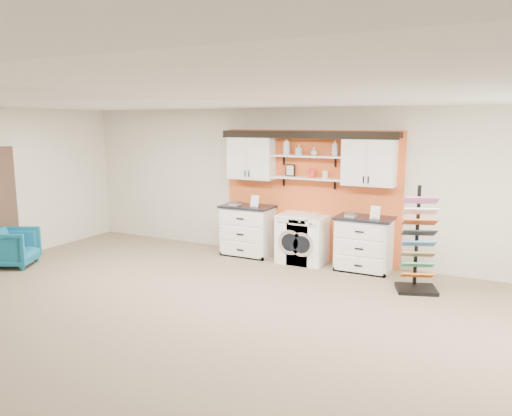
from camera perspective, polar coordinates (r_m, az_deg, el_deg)
The scene contains 22 objects.
floor at distance 6.21m, azimuth -7.58°, elevation -14.39°, with size 10.00×10.00×0.00m, color #836F58.
ceiling at distance 5.68m, azimuth -8.23°, elevation 12.36°, with size 10.00×10.00×0.00m, color white.
wall_back at distance 9.31m, azimuth 6.25°, elevation 2.72°, with size 10.00×10.00×0.00m, color beige.
accent_panel at distance 9.30m, azimuth 6.16°, elevation 1.48°, with size 3.40×0.07×2.40m, color #DD5B25.
upper_cabinet_left at distance 9.54m, azimuth -0.53°, elevation 5.84°, with size 0.90×0.35×0.84m.
upper_cabinet_right at distance 8.73m, azimuth 12.81°, elevation 5.24°, with size 0.90×0.35×0.84m.
shelf_lower at distance 9.11m, azimuth 5.82°, elevation 3.40°, with size 1.32×0.28×0.03m, color white.
shelf_upper at distance 9.07m, azimuth 5.87°, elevation 5.91°, with size 1.32×0.28×0.03m, color white.
crown_molding at distance 9.07m, azimuth 5.94°, elevation 8.42°, with size 3.30×0.41×0.13m.
picture_frame at distance 9.27m, azimuth 3.92°, elevation 4.31°, with size 0.18×0.02×0.22m.
canister_red at distance 9.06m, azimuth 6.43°, elevation 3.96°, with size 0.11×0.11×0.16m, color red.
canister_cream at distance 8.98m, azimuth 7.92°, elevation 3.81°, with size 0.10×0.10×0.14m, color silver.
base_cabinet_left at distance 9.60m, azimuth -0.94°, elevation -2.56°, with size 0.99×0.66×0.97m.
base_cabinet_right at distance 8.80m, azimuth 12.22°, elevation -4.01°, with size 0.96×0.66×0.94m.
washer at distance 9.18m, azimuth 4.75°, elevation -3.40°, with size 0.64×0.71×0.89m.
dryer at distance 9.11m, azimuth 6.04°, elevation -3.63°, with size 0.62×0.71×0.86m.
sample_rack at distance 7.95m, azimuth 17.98°, elevation -5.43°, with size 0.71×0.65×1.60m.
armchair at distance 9.88m, azimuth -25.99°, elevation -4.08°, with size 0.72×0.74×0.67m, color #116283.
soap_bottle_a at distance 9.22m, azimuth 3.50°, elevation 7.13°, with size 0.13×0.13×0.33m, color silver.
soap_bottle_b at distance 9.13m, azimuth 4.92°, elevation 6.65°, with size 0.09×0.09×0.20m, color silver.
soap_bottle_c at distance 9.02m, azimuth 6.64°, elevation 6.43°, with size 0.11×0.11×0.15m, color silver.
soap_bottle_d at distance 8.89m, azimuth 9.00°, elevation 6.80°, with size 0.11×0.11×0.29m, color silver.
Camera 1 is at (3.25, -4.65, 2.54)m, focal length 35.00 mm.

